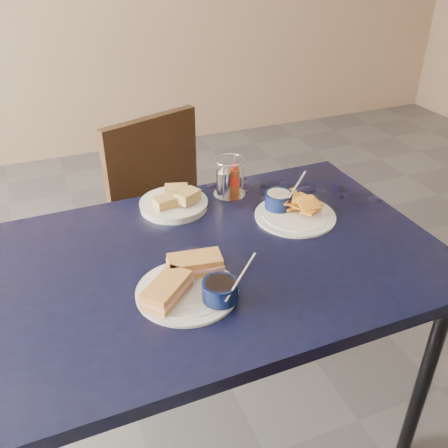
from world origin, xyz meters
name	(u,v)px	position (x,y,z in m)	size (l,w,h in m)	color
ground	(231,388)	(0.00, 0.00, 0.00)	(6.00, 6.00, 0.00)	#4B4A4F
dining_table	(220,272)	(-0.10, -0.13, 0.69)	(1.27, 0.85, 0.75)	black
chair_far	(175,212)	(-0.04, 0.53, 0.52)	(0.54, 0.53, 0.91)	black
sandwich_plate	(191,284)	(-0.22, -0.26, 0.78)	(0.30, 0.26, 0.12)	white
plantain_plate	(290,208)	(0.20, -0.01, 0.77)	(0.26, 0.26, 0.12)	white
bread_basket	(175,203)	(-0.13, 0.17, 0.77)	(0.22, 0.22, 0.07)	white
condiment_caddy	(228,180)	(0.06, 0.19, 0.81)	(0.11, 0.11, 0.14)	silver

